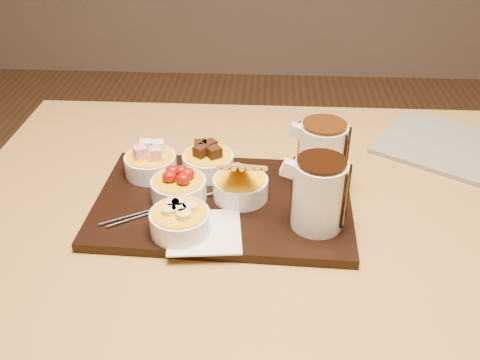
# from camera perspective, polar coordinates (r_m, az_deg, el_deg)

# --- Properties ---
(dining_table) EXTENTS (1.20, 0.80, 0.75)m
(dining_table) POSITION_cam_1_polar(r_m,az_deg,el_deg) (1.07, 3.82, -6.03)
(dining_table) COLOR #BB8C45
(dining_table) RESTS_ON ground
(serving_board) EXTENTS (0.47, 0.31, 0.02)m
(serving_board) POSITION_cam_1_polar(r_m,az_deg,el_deg) (0.98, -1.76, -2.46)
(serving_board) COLOR black
(serving_board) RESTS_ON dining_table
(napkin) EXTENTS (0.13, 0.13, 0.00)m
(napkin) POSITION_cam_1_polar(r_m,az_deg,el_deg) (0.89, -3.80, -5.54)
(napkin) COLOR white
(napkin) RESTS_ON serving_board
(bowl_marshmallows) EXTENTS (0.10, 0.10, 0.04)m
(bowl_marshmallows) POSITION_cam_1_polar(r_m,az_deg,el_deg) (1.05, -9.49, 1.61)
(bowl_marshmallows) COLOR white
(bowl_marshmallows) RESTS_ON serving_board
(bowl_cake) EXTENTS (0.10, 0.10, 0.04)m
(bowl_cake) POSITION_cam_1_polar(r_m,az_deg,el_deg) (1.04, -3.41, 1.77)
(bowl_cake) COLOR white
(bowl_cake) RESTS_ON serving_board
(bowl_strawberries) EXTENTS (0.10, 0.10, 0.04)m
(bowl_strawberries) POSITION_cam_1_polar(r_m,az_deg,el_deg) (0.97, -6.54, -1.02)
(bowl_strawberries) COLOR white
(bowl_strawberries) RESTS_ON serving_board
(bowl_biscotti) EXTENTS (0.10, 0.10, 0.04)m
(bowl_biscotti) POSITION_cam_1_polar(r_m,az_deg,el_deg) (0.96, 0.05, -0.86)
(bowl_biscotti) COLOR white
(bowl_biscotti) RESTS_ON serving_board
(bowl_bananas) EXTENTS (0.10, 0.10, 0.04)m
(bowl_bananas) POSITION_cam_1_polar(r_m,az_deg,el_deg) (0.89, -6.40, -4.49)
(bowl_bananas) COLOR white
(bowl_bananas) RESTS_ON serving_board
(pitcher_dark_chocolate) EXTENTS (0.09, 0.09, 0.12)m
(pitcher_dark_chocolate) POSITION_cam_1_polar(r_m,az_deg,el_deg) (0.88, 8.40, -1.58)
(pitcher_dark_chocolate) COLOR silver
(pitcher_dark_chocolate) RESTS_ON serving_board
(pitcher_milk_chocolate) EXTENTS (0.09, 0.09, 0.12)m
(pitcher_milk_chocolate) POSITION_cam_1_polar(r_m,az_deg,el_deg) (0.99, 8.72, 2.61)
(pitcher_milk_chocolate) COLOR silver
(pitcher_milk_chocolate) RESTS_ON serving_board
(fondue_skewers) EXTENTS (0.16, 0.24, 0.01)m
(fondue_skewers) POSITION_cam_1_polar(r_m,az_deg,el_deg) (0.96, -7.34, -2.58)
(fondue_skewers) COLOR silver
(fondue_skewers) RESTS_ON serving_board
(newspaper) EXTENTS (0.38, 0.36, 0.01)m
(newspaper) POSITION_cam_1_polar(r_m,az_deg,el_deg) (1.24, 21.87, 3.15)
(newspaper) COLOR beige
(newspaper) RESTS_ON dining_table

